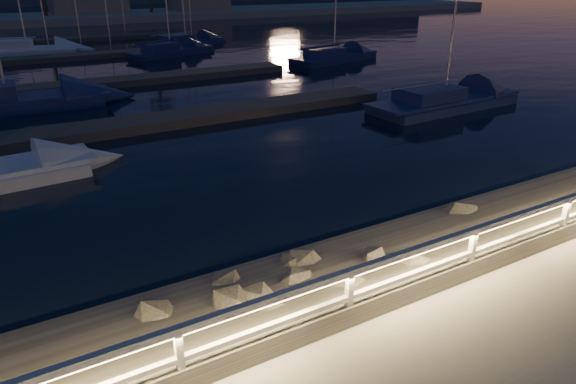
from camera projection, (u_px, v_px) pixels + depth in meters
name	position (u px, v px, depth m)	size (l,w,h in m)	color
ground	(432.00, 289.00, 9.86)	(400.00, 400.00, 0.00)	#9F9B8F
harbor_water	(98.00, 78.00, 35.02)	(400.00, 440.00, 0.60)	black
guard_rail	(434.00, 254.00, 9.52)	(44.11, 0.12, 1.06)	silver
riprap	(511.00, 212.00, 13.74)	(36.07, 3.06, 1.37)	slate
floating_docks	(93.00, 66.00, 35.81)	(22.00, 36.00, 0.40)	#5A504A
far_shore	(28.00, 17.00, 68.47)	(160.00, 14.00, 5.20)	#9F9B8F
sailboat_c	(2.00, 101.00, 24.87)	(9.53, 3.37, 15.89)	navy
sailboat_d	(441.00, 100.00, 25.29)	(8.75, 3.00, 14.59)	navy
sailboat_g	(168.00, 51.00, 41.56)	(7.51, 4.35, 12.32)	navy
sailboat_h	(332.00, 56.00, 38.85)	(8.21, 4.06, 13.39)	navy
sailboat_k	(24.00, 49.00, 42.40)	(8.46, 3.88, 13.86)	silver
sailboat_l	(184.00, 41.00, 47.41)	(7.86, 4.23, 12.81)	navy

